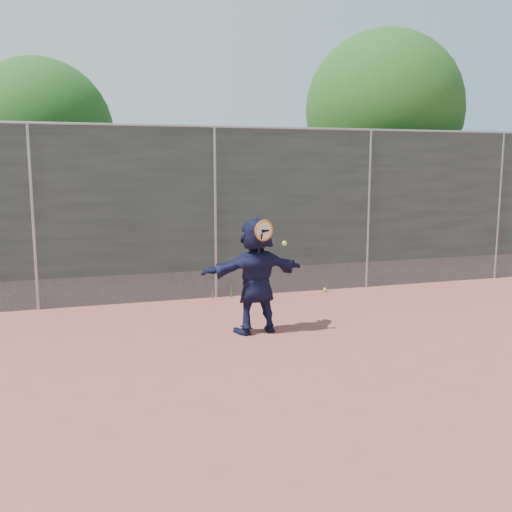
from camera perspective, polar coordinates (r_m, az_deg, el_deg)
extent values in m
plane|color=#9E4C42|center=(7.07, 2.58, -10.30)|extent=(80.00, 80.00, 0.00)
imported|color=#141637|center=(7.99, 0.00, -1.93)|extent=(1.56, 0.64, 1.64)
sphere|color=#ABD52F|center=(10.80, 6.91, -3.36)|extent=(0.07, 0.07, 0.07)
cube|color=#38423D|center=(10.05, -4.11, 5.64)|extent=(20.00, 0.04, 2.50)
cube|color=slate|center=(10.25, -4.02, -2.76)|extent=(20.00, 0.03, 0.50)
cylinder|color=gray|center=(10.06, -4.20, 12.77)|extent=(20.00, 0.05, 0.05)
cylinder|color=gray|center=(9.84, -21.41, 3.51)|extent=(0.06, 0.06, 3.00)
cylinder|color=gray|center=(10.07, -4.10, 4.22)|extent=(0.06, 0.06, 3.00)
cylinder|color=gray|center=(11.13, 11.17, 4.54)|extent=(0.06, 0.06, 3.00)
cylinder|color=gray|center=(12.83, 23.10, 4.56)|extent=(0.06, 0.06, 3.00)
torus|color=#DC5C14|center=(7.72, 0.79, 2.56)|extent=(0.29, 0.11, 0.29)
cylinder|color=beige|center=(7.72, 0.79, 2.56)|extent=(0.24, 0.08, 0.25)
cylinder|color=black|center=(7.75, 0.39, 1.10)|extent=(0.06, 0.13, 0.33)
sphere|color=#ABD52F|center=(7.85, 2.87, 1.28)|extent=(0.07, 0.07, 0.07)
cylinder|color=#382314|center=(13.79, 12.32, 4.50)|extent=(0.28, 0.28, 2.60)
sphere|color=#23561C|center=(13.81, 12.65, 14.01)|extent=(3.60, 3.60, 3.60)
sphere|color=#23561C|center=(14.32, 14.76, 12.30)|extent=(2.52, 2.52, 2.52)
cylinder|color=#382314|center=(12.86, -20.36, 2.93)|extent=(0.28, 0.28, 2.20)
sphere|color=#23561C|center=(12.82, -20.84, 11.52)|extent=(3.00, 3.00, 3.00)
sphere|color=#23561C|center=(12.98, -18.03, 10.30)|extent=(2.10, 2.10, 2.10)
cone|color=#387226|center=(10.22, -2.49, -3.47)|extent=(0.03, 0.03, 0.26)
cone|color=#387226|center=(10.31, -0.90, -3.23)|extent=(0.03, 0.03, 0.30)
cone|color=#387226|center=(10.12, -4.38, -3.72)|extent=(0.03, 0.03, 0.22)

